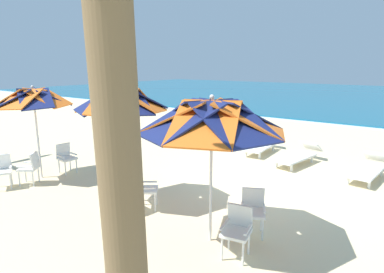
# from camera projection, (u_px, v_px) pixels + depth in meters

# --- Properties ---
(ground_plane) EXTENTS (80.00, 80.00, 0.00)m
(ground_plane) POSITION_uv_depth(u_px,v_px,m) (261.00, 186.00, 8.55)
(ground_plane) COLOR beige
(surf_foam) EXTENTS (80.00, 0.70, 0.01)m
(surf_foam) POSITION_uv_depth(u_px,v_px,m) (346.00, 126.00, 16.83)
(surf_foam) COLOR white
(surf_foam) RESTS_ON ground
(beach_umbrella_0) EXTENTS (2.57, 2.57, 2.65)m
(beach_umbrella_0) POSITION_uv_depth(u_px,v_px,m) (212.00, 118.00, 5.42)
(beach_umbrella_0) COLOR silver
(beach_umbrella_0) RESTS_ON ground
(plastic_chair_0) EXTENTS (0.60, 0.61, 0.87)m
(plastic_chair_0) POSITION_uv_depth(u_px,v_px,m) (253.00, 209.00, 6.06)
(plastic_chair_0) COLOR white
(plastic_chair_0) RESTS_ON ground
(plastic_chair_1) EXTENTS (0.52, 0.54, 0.87)m
(plastic_chair_1) POSITION_uv_depth(u_px,v_px,m) (237.00, 228.00, 5.34)
(plastic_chair_1) COLOR white
(plastic_chair_1) RESTS_ON ground
(beach_umbrella_1) EXTENTS (2.05, 2.05, 2.71)m
(beach_umbrella_1) POSITION_uv_depth(u_px,v_px,m) (121.00, 102.00, 7.06)
(beach_umbrella_1) COLOR silver
(beach_umbrella_1) RESTS_ON ground
(plastic_chair_2) EXTENTS (0.63, 0.62, 0.87)m
(plastic_chair_2) POSITION_uv_depth(u_px,v_px,m) (144.00, 187.00, 7.11)
(plastic_chair_2) COLOR white
(plastic_chair_2) RESTS_ON ground
(plastic_chair_3) EXTENTS (0.52, 0.50, 0.87)m
(plastic_chair_3) POSITION_uv_depth(u_px,v_px,m) (123.00, 191.00, 6.88)
(plastic_chair_3) COLOR white
(plastic_chair_3) RESTS_ON ground
(beach_umbrella_2) EXTENTS (2.01, 2.01, 2.59)m
(beach_umbrella_2) POSITION_uv_depth(u_px,v_px,m) (34.00, 99.00, 8.71)
(beach_umbrella_2) COLOR silver
(beach_umbrella_2) RESTS_ON ground
(plastic_chair_4) EXTENTS (0.62, 0.60, 0.87)m
(plastic_chair_4) POSITION_uv_depth(u_px,v_px,m) (2.00, 169.00, 8.35)
(plastic_chair_4) COLOR white
(plastic_chair_4) RESTS_ON ground
(plastic_chair_5) EXTENTS (0.63, 0.63, 0.87)m
(plastic_chair_5) POSITION_uv_depth(u_px,v_px,m) (31.00, 166.00, 8.57)
(plastic_chair_5) COLOR white
(plastic_chair_5) RESTS_ON ground
(plastic_chair_6) EXTENTS (0.49, 0.47, 0.87)m
(plastic_chair_6) POSITION_uv_depth(u_px,v_px,m) (66.00, 156.00, 9.50)
(plastic_chair_6) COLOR white
(plastic_chair_6) RESTS_ON ground
(sun_lounger_0) EXTENTS (0.85, 2.20, 0.62)m
(sun_lounger_0) POSITION_uv_depth(u_px,v_px,m) (368.00, 168.00, 9.09)
(sun_lounger_0) COLOR white
(sun_lounger_0) RESTS_ON ground
(sun_lounger_1) EXTENTS (1.01, 2.22, 0.62)m
(sun_lounger_1) POSITION_uv_depth(u_px,v_px,m) (298.00, 155.00, 10.40)
(sun_lounger_1) COLOR white
(sun_lounger_1) RESTS_ON ground
(sun_lounger_2) EXTENTS (0.70, 2.17, 0.62)m
(sun_lounger_2) POSITION_uv_depth(u_px,v_px,m) (262.00, 145.00, 11.77)
(sun_lounger_2) COLOR white
(sun_lounger_2) RESTS_ON ground
(palm_tree_1) EXTENTS (2.98, 3.05, 4.72)m
(palm_tree_1) POSITION_uv_depth(u_px,v_px,m) (114.00, 85.00, 1.91)
(palm_tree_1) COLOR brown
(palm_tree_1) RESTS_ON ground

